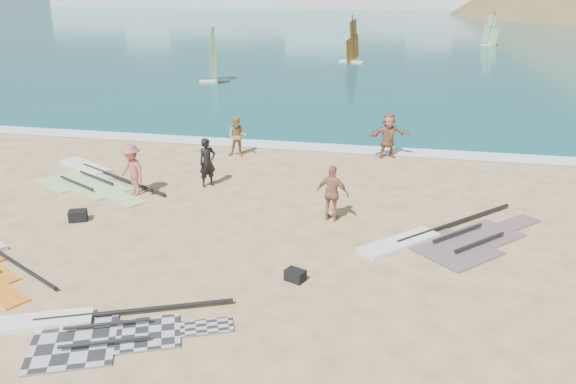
% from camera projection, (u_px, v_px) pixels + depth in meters
% --- Properties ---
extents(ground, '(300.00, 300.00, 0.00)m').
position_uv_depth(ground, '(203.00, 284.00, 13.51)').
color(ground, '#D4B47C').
rests_on(ground, ground).
extents(sea, '(300.00, 240.00, 0.06)m').
position_uv_depth(sea, '(390.00, 13.00, 134.61)').
color(sea, '#0C4B55').
rests_on(sea, ground).
extents(surf_line, '(300.00, 1.20, 0.04)m').
position_uv_depth(surf_line, '(298.00, 147.00, 24.79)').
color(surf_line, white).
rests_on(surf_line, ground).
extents(rig_grey, '(5.29, 3.27, 0.20)m').
position_uv_depth(rig_grey, '(87.00, 329.00, 11.67)').
color(rig_grey, '#28292B').
rests_on(rig_grey, ground).
extents(rig_green, '(5.74, 4.52, 0.20)m').
position_uv_depth(rig_green, '(91.00, 177.00, 20.81)').
color(rig_green, '#65D028').
rests_on(rig_green, ground).
extents(rig_orange, '(5.32, 4.90, 0.20)m').
position_uv_depth(rig_orange, '(444.00, 239.00, 15.76)').
color(rig_orange, '#E1491D').
rests_on(rig_orange, ground).
extents(gear_bag_near, '(0.63, 0.56, 0.33)m').
position_uv_depth(gear_bag_near, '(78.00, 216.00, 17.05)').
color(gear_bag_near, black).
rests_on(gear_bag_near, ground).
extents(gear_bag_far, '(0.56, 0.49, 0.28)m').
position_uv_depth(gear_bag_far, '(295.00, 275.00, 13.62)').
color(gear_bag_far, black).
rests_on(gear_bag_far, ground).
extents(person_wetsuit, '(0.74, 0.75, 1.75)m').
position_uv_depth(person_wetsuit, '(207.00, 162.00, 19.73)').
color(person_wetsuit, black).
rests_on(person_wetsuit, ground).
extents(beachgoer_left, '(0.87, 0.71, 1.68)m').
position_uv_depth(beachgoer_left, '(237.00, 137.00, 23.19)').
color(beachgoer_left, '#A5804B').
rests_on(beachgoer_left, ground).
extents(beachgoer_mid, '(1.33, 1.17, 1.79)m').
position_uv_depth(beachgoer_mid, '(132.00, 170.00, 18.88)').
color(beachgoer_mid, '#AF5E51').
rests_on(beachgoer_mid, ground).
extents(beachgoer_back, '(1.09, 0.63, 1.74)m').
position_uv_depth(beachgoer_back, '(332.00, 193.00, 16.84)').
color(beachgoer_back, '#A16C52').
rests_on(beachgoer_back, ground).
extents(beachgoer_right, '(1.83, 1.16, 1.88)m').
position_uv_depth(beachgoer_right, '(388.00, 135.00, 22.99)').
color(beachgoer_right, '#966449').
rests_on(beachgoer_right, ground).
extents(windsurfer_left, '(2.16, 2.29, 3.92)m').
position_uv_depth(windsurfer_left, '(214.00, 66.00, 40.49)').
color(windsurfer_left, white).
rests_on(windsurfer_left, ground).
extents(windsurfer_centre, '(2.40, 2.68, 4.21)m').
position_uv_depth(windsurfer_centre, '(352.00, 48.00, 50.59)').
color(windsurfer_centre, white).
rests_on(windsurfer_centre, ground).
extents(windsurfer_right, '(1.96, 1.98, 3.75)m').
position_uv_depth(windsurfer_right, '(490.00, 35.00, 64.57)').
color(windsurfer_right, white).
rests_on(windsurfer_right, ground).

